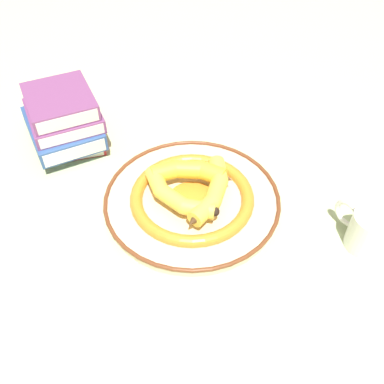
{
  "coord_description": "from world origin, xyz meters",
  "views": [
    {
      "loc": [
        0.55,
        0.33,
        0.69
      ],
      "look_at": [
        0.03,
        -0.01,
        0.04
      ],
      "focal_mm": 42.0,
      "sensor_mm": 36.0,
      "label": 1
    }
  ],
  "objects_px": {
    "banana_c": "(213,192)",
    "book_stack": "(64,121)",
    "decorative_bowl": "(192,199)",
    "coffee_mug": "(368,230)",
    "banana_a": "(190,172)",
    "banana_b": "(174,195)"
  },
  "relations": [
    {
      "from": "banana_c",
      "to": "book_stack",
      "type": "xyz_separation_m",
      "value": [
        0.0,
        -0.4,
        0.01
      ]
    },
    {
      "from": "banana_c",
      "to": "decorative_bowl",
      "type": "bearing_deg",
      "value": 87.71
    },
    {
      "from": "coffee_mug",
      "to": "book_stack",
      "type": "bearing_deg",
      "value": 29.8
    },
    {
      "from": "banana_c",
      "to": "book_stack",
      "type": "height_order",
      "value": "book_stack"
    },
    {
      "from": "banana_a",
      "to": "book_stack",
      "type": "xyz_separation_m",
      "value": [
        0.03,
        -0.33,
        0.01
      ]
    },
    {
      "from": "decorative_bowl",
      "to": "book_stack",
      "type": "height_order",
      "value": "book_stack"
    },
    {
      "from": "decorative_bowl",
      "to": "coffee_mug",
      "type": "bearing_deg",
      "value": 106.27
    },
    {
      "from": "banana_b",
      "to": "banana_c",
      "type": "distance_m",
      "value": 0.08
    },
    {
      "from": "banana_a",
      "to": "banana_c",
      "type": "relative_size",
      "value": 0.86
    },
    {
      "from": "banana_a",
      "to": "banana_c",
      "type": "distance_m",
      "value": 0.07
    },
    {
      "from": "decorative_bowl",
      "to": "coffee_mug",
      "type": "distance_m",
      "value": 0.34
    },
    {
      "from": "book_stack",
      "to": "banana_b",
      "type": "bearing_deg",
      "value": 30.72
    },
    {
      "from": "coffee_mug",
      "to": "banana_c",
      "type": "bearing_deg",
      "value": 38.81
    },
    {
      "from": "banana_c",
      "to": "coffee_mug",
      "type": "xyz_separation_m",
      "value": [
        -0.08,
        0.29,
        -0.01
      ]
    },
    {
      "from": "decorative_bowl",
      "to": "banana_b",
      "type": "height_order",
      "value": "banana_b"
    },
    {
      "from": "decorative_bowl",
      "to": "banana_c",
      "type": "relative_size",
      "value": 1.92
    },
    {
      "from": "banana_b",
      "to": "decorative_bowl",
      "type": "bearing_deg",
      "value": 74.15
    },
    {
      "from": "banana_a",
      "to": "book_stack",
      "type": "height_order",
      "value": "book_stack"
    },
    {
      "from": "decorative_bowl",
      "to": "banana_a",
      "type": "xyz_separation_m",
      "value": [
        -0.03,
        -0.03,
        0.04
      ]
    },
    {
      "from": "banana_a",
      "to": "banana_b",
      "type": "height_order",
      "value": "banana_a"
    },
    {
      "from": "banana_b",
      "to": "book_stack",
      "type": "distance_m",
      "value": 0.34
    },
    {
      "from": "banana_b",
      "to": "banana_c",
      "type": "relative_size",
      "value": 1.03
    }
  ]
}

